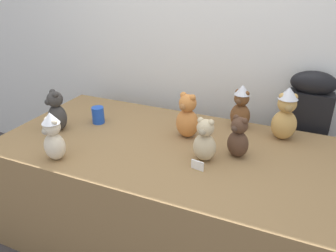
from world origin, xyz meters
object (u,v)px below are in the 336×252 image
display_table (168,194)px  teddy_bear_ginger (187,117)px  teddy_bear_honey (285,114)px  party_cup_blue (98,115)px  teddy_bear_charcoal (57,112)px  teddy_bear_sand (205,141)px  teddy_bear_cocoa (238,138)px  teddy_bear_cream (53,137)px  teddy_bear_chestnut (241,107)px  instrument_case (301,146)px

display_table → teddy_bear_ginger: teddy_bear_ginger is taller
teddy_bear_honey → party_cup_blue: bearing=175.8°
teddy_bear_charcoal → teddy_bear_honey: bearing=51.2°
teddy_bear_sand → teddy_bear_cocoa: size_ratio=1.03×
teddy_bear_cream → teddy_bear_ginger: 0.76m
teddy_bear_cream → teddy_bear_chestnut: size_ratio=0.95×
teddy_bear_charcoal → teddy_bear_cocoa: bearing=39.0°
display_table → teddy_bear_chestnut: bearing=51.2°
party_cup_blue → teddy_bear_ginger: bearing=4.7°
teddy_bear_charcoal → teddy_bear_cream: bearing=-19.2°
teddy_bear_honey → teddy_bear_charcoal: teddy_bear_honey is taller
teddy_bear_ginger → teddy_bear_honey: bearing=36.9°
teddy_bear_honey → teddy_bear_chestnut: teddy_bear_honey is taller
party_cup_blue → display_table: bearing=-9.9°
display_table → party_cup_blue: 0.69m
teddy_bear_cream → teddy_bear_cocoa: bearing=38.7°
instrument_case → display_table: bearing=-140.3°
teddy_bear_chestnut → teddy_bear_ginger: size_ratio=1.02×
display_table → teddy_bear_honey: bearing=30.3°
teddy_bear_sand → teddy_bear_ginger: (-0.18, 0.22, 0.02)m
teddy_bear_charcoal → party_cup_blue: teddy_bear_charcoal is taller
instrument_case → teddy_bear_cocoa: 0.73m
party_cup_blue → teddy_bear_charcoal: bearing=-132.9°
teddy_bear_cocoa → party_cup_blue: teddy_bear_cocoa is taller
teddy_bear_cocoa → teddy_bear_chestnut: teddy_bear_chestnut is taller
teddy_bear_sand → teddy_bear_honey: 0.56m
instrument_case → teddy_bear_cream: 1.61m
teddy_bear_sand → teddy_bear_honey: teddy_bear_honey is taller
teddy_bear_sand → teddy_bear_cocoa: 0.19m
teddy_bear_cream → teddy_bear_honey: 1.31m
display_table → teddy_bear_honey: teddy_bear_honey is taller
party_cup_blue → teddy_bear_cream: bearing=-83.1°
teddy_bear_honey → teddy_bear_cream: bearing=-162.6°
teddy_bear_ginger → teddy_bear_charcoal: bearing=-147.2°
teddy_bear_honey → teddy_bear_sand: bearing=-146.5°
teddy_bear_cocoa → teddy_bear_ginger: (-0.33, 0.11, 0.02)m
display_table → teddy_bear_honey: 0.86m
teddy_bear_honey → party_cup_blue: 1.18m
teddy_bear_cocoa → teddy_bear_honey: teddy_bear_honey is taller
teddy_bear_charcoal → teddy_bear_ginger: bearing=49.5°
teddy_bear_sand → teddy_bear_chestnut: 0.49m
display_table → teddy_bear_cream: teddy_bear_cream is taller
display_table → teddy_bear_ginger: 0.51m
teddy_bear_sand → teddy_bear_chestnut: teddy_bear_chestnut is taller
teddy_bear_cream → display_table: bearing=51.7°
display_table → teddy_bear_charcoal: 0.87m
teddy_bear_sand → teddy_bear_chestnut: (0.08, 0.48, 0.03)m
instrument_case → teddy_bear_sand: 0.90m
party_cup_blue → teddy_bear_sand: bearing=-12.3°
teddy_bear_sand → teddy_bear_cocoa: (0.15, 0.11, -0.00)m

